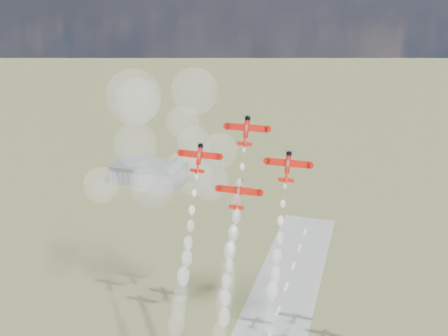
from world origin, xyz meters
TOP-DOWN VIEW (x-y plane):
  - hangar at (-120.00, 180.00)m, footprint 50.00×28.00m
  - plane_lead at (-5.56, 11.00)m, footprint 13.42×6.72m
  - plane_left at (-19.81, 6.59)m, footprint 13.42×6.72m
  - plane_right at (8.70, 6.59)m, footprint 13.42×6.72m
  - plane_slot at (-5.56, 2.18)m, footprint 13.42×6.72m
  - smoke_trail_lead at (-5.66, -8.17)m, footprint 5.18×24.02m
  - smoke_trail_left at (-19.85, -12.44)m, footprint 5.18×23.41m
  - smoke_trail_right at (8.88, -12.41)m, footprint 5.23×23.11m
  - smoke_trail_slot at (-5.68, -16.88)m, footprint 5.62×23.43m
  - drifted_smoke_cloud at (-41.99, 27.12)m, footprint 60.72×37.55m

SIDE VIEW (x-z plane):
  - hangar at x=-120.00m, z-range 0.00..13.00m
  - smoke_trail_slot at x=-5.68m, z-range 12.32..56.89m
  - smoke_trail_right at x=8.88m, z-range 20.68..65.84m
  - smoke_trail_left at x=-19.85m, z-range 21.57..65.98m
  - smoke_trail_lead at x=-5.66m, z-range 30.07..74.91m
  - plane_slot at x=-5.56m, z-range 69.00..77.90m
  - drifted_smoke_cloud at x=-41.99m, z-range 50.17..107.34m
  - plane_left at x=-19.81m, z-range 77.95..86.85m
  - plane_right at x=8.70m, z-range 77.95..86.85m
  - plane_lead at x=-5.56m, z-range 86.90..95.80m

